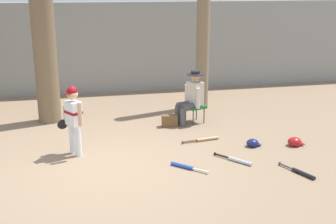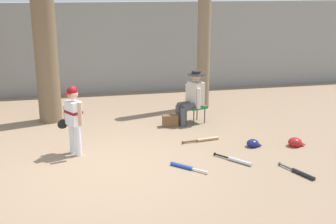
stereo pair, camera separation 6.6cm
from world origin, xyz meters
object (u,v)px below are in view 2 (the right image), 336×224
at_px(bat_black_composite, 300,173).
at_px(batting_helmet_navy, 253,143).
at_px(tree_behind_spectator, 204,33).
at_px(bat_wood_tan, 205,139).
at_px(young_ballplayer, 73,116).
at_px(folding_stool, 196,107).
at_px(handbag_beside_stool, 170,121).
at_px(batting_helmet_red, 295,142).
at_px(tree_near_player, 43,15).
at_px(bat_aluminum_silver, 237,161).
at_px(bat_blue_youth, 185,167).
at_px(seated_spectator, 192,96).

xyz_separation_m(bat_black_composite, batting_helmet_navy, (-0.27, 1.38, 0.04)).
height_order(tree_behind_spectator, bat_wood_tan, tree_behind_spectator).
relative_size(tree_behind_spectator, young_ballplayer, 3.31).
relative_size(folding_stool, bat_black_composite, 0.71).
distance_m(handbag_beside_stool, batting_helmet_red, 2.73).
bearing_deg(young_ballplayer, folding_stool, 27.41).
height_order(tree_behind_spectator, bat_black_composite, tree_behind_spectator).
bearing_deg(handbag_beside_stool, tree_near_player, 159.43).
xyz_separation_m(tree_near_player, folding_stool, (3.24, -0.83, -2.04)).
height_order(bat_black_composite, bat_aluminum_silver, same).
bearing_deg(bat_black_composite, bat_blue_youth, 160.39).
bearing_deg(bat_aluminum_silver, tree_behind_spectator, 83.46).
bearing_deg(folding_stool, batting_helmet_navy, -68.47).
distance_m(seated_spectator, bat_aluminum_silver, 2.45).
bearing_deg(batting_helmet_navy, bat_wood_tan, 148.48).
bearing_deg(bat_black_composite, tree_near_player, 136.76).
distance_m(tree_near_player, folding_stool, 3.92).
bearing_deg(folding_stool, bat_blue_youth, -109.42).
distance_m(tree_near_player, handbag_beside_stool, 3.60).
distance_m(folding_stool, handbag_beside_stool, 0.68).
bearing_deg(tree_near_player, folding_stool, -14.32).
relative_size(young_ballplayer, folding_stool, 2.56).
bearing_deg(tree_near_player, batting_helmet_red, -29.61).
relative_size(bat_wood_tan, bat_aluminum_silver, 1.20).
relative_size(bat_wood_tan, batting_helmet_red, 2.45).
height_order(seated_spectator, bat_wood_tan, seated_spectator).
xyz_separation_m(tree_behind_spectator, batting_helmet_navy, (0.16, -2.95, -1.82)).
relative_size(tree_near_player, seated_spectator, 4.72).
bearing_deg(batting_helmet_navy, bat_blue_youth, -154.65).
xyz_separation_m(tree_behind_spectator, bat_wood_tan, (-0.66, -2.45, -1.85)).
bearing_deg(batting_helmet_red, seated_spectator, 131.01).
bearing_deg(batting_helmet_navy, bat_aluminum_silver, -130.79).
bearing_deg(young_ballplayer, tree_near_player, 103.49).
relative_size(bat_black_composite, bat_blue_youth, 1.30).
xyz_separation_m(folding_stool, batting_helmet_red, (1.50, -1.87, -0.28)).
bearing_deg(bat_aluminum_silver, batting_helmet_red, 20.67).
distance_m(young_ballplayer, seated_spectator, 2.95).
bearing_deg(bat_black_composite, young_ballplayer, 154.92).
bearing_deg(bat_wood_tan, batting_helmet_red, -21.36).
height_order(handbag_beside_stool, bat_black_composite, handbag_beside_stool).
bearing_deg(bat_black_composite, batting_helmet_navy, 101.01).
distance_m(bat_wood_tan, bat_black_composite, 2.18).
xyz_separation_m(tree_behind_spectator, seated_spectator, (-0.62, -1.26, -1.24)).
xyz_separation_m(bat_blue_youth, batting_helmet_red, (2.37, 0.60, 0.05)).
height_order(young_ballplayer, batting_helmet_red, young_ballplayer).
bearing_deg(young_ballplayer, batting_helmet_navy, -5.52).
bearing_deg(bat_aluminum_silver, bat_black_composite, -40.43).
height_order(young_ballplayer, folding_stool, young_ballplayer).
relative_size(batting_helmet_navy, batting_helmet_red, 0.88).
height_order(young_ballplayer, handbag_beside_stool, young_ballplayer).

